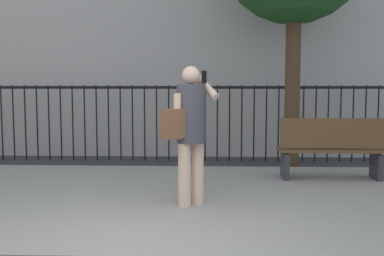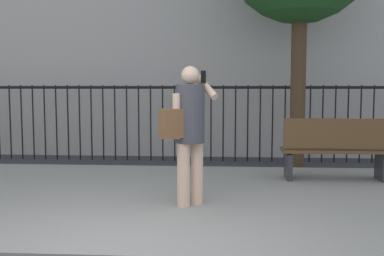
{
  "view_description": "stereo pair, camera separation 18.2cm",
  "coord_description": "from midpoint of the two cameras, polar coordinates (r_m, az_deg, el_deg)",
  "views": [
    {
      "loc": [
        0.72,
        -3.73,
        1.58
      ],
      "look_at": [
        0.51,
        2.0,
        1.06
      ],
      "focal_mm": 43.12,
      "sensor_mm": 36.0,
      "label": 1
    },
    {
      "loc": [
        0.9,
        -3.72,
        1.58
      ],
      "look_at": [
        0.51,
        2.0,
        1.06
      ],
      "focal_mm": 43.12,
      "sensor_mm": 36.0,
      "label": 2
    }
  ],
  "objects": [
    {
      "name": "sidewalk",
      "position": [
        6.17,
        -5.57,
        -8.91
      ],
      "size": [
        28.0,
        4.4,
        0.15
      ],
      "primitive_type": "cube",
      "color": "gray",
      "rests_on": "ground"
    },
    {
      "name": "iron_fence",
      "position": [
        9.68,
        -2.69,
        1.9
      ],
      "size": [
        12.03,
        0.04,
        1.6
      ],
      "color": "black",
      "rests_on": "ground"
    },
    {
      "name": "pedestrian_on_phone",
      "position": [
        5.44,
        -1.3,
        0.32
      ],
      "size": [
        0.7,
        0.67,
        1.66
      ],
      "color": "beige",
      "rests_on": "sidewalk"
    },
    {
      "name": "street_bench",
      "position": [
        7.3,
        16.29,
        -2.3
      ],
      "size": [
        1.6,
        0.45,
        0.95
      ],
      "color": "brown",
      "rests_on": "sidewalk"
    }
  ]
}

